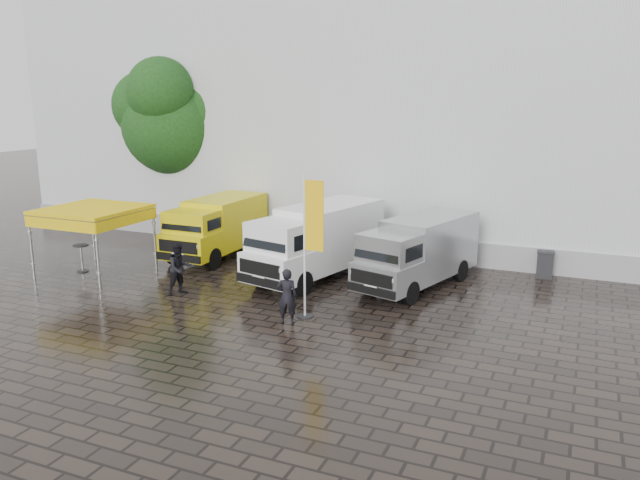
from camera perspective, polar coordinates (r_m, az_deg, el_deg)
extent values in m
plane|color=black|center=(19.54, -0.19, -7.08)|extent=(120.00, 120.00, 0.00)
cube|color=silver|center=(33.26, 14.45, 11.36)|extent=(44.00, 16.00, 12.00)
cube|color=gray|center=(26.09, 10.90, -1.02)|extent=(44.00, 0.15, 1.00)
cylinder|color=silver|center=(27.62, -20.04, 0.73)|extent=(0.10, 0.10, 2.45)
cylinder|color=silver|center=(25.57, -14.87, 0.16)|extent=(0.10, 0.10, 2.45)
cylinder|color=silver|center=(25.48, -24.89, -0.67)|extent=(0.10, 0.10, 2.45)
cylinder|color=silver|center=(23.25, -19.67, -1.43)|extent=(0.10, 0.10, 2.45)
cube|color=yellow|center=(25.18, -20.10, 2.68)|extent=(3.36, 3.36, 0.12)
cube|color=yellow|center=(24.08, -22.74, 1.29)|extent=(3.31, 0.04, 0.40)
cylinder|color=black|center=(19.60, -1.39, -6.96)|extent=(0.50, 0.50, 0.04)
cylinder|color=white|center=(18.96, -1.43, -0.64)|extent=(0.07, 0.07, 4.48)
cube|color=yellow|center=(18.62, -0.52, 2.21)|extent=(0.60, 0.03, 2.15)
cylinder|color=black|center=(32.12, -13.02, 4.66)|extent=(0.63, 0.63, 4.48)
sphere|color=#173310|center=(31.84, -13.31, 10.25)|extent=(4.93, 4.93, 4.93)
sphere|color=#173310|center=(32.90, -13.40, 13.84)|extent=(2.91, 2.91, 2.91)
cylinder|color=black|center=(26.10, -20.96, -1.57)|extent=(0.60, 0.60, 1.07)
cube|color=black|center=(25.12, 19.87, -2.08)|extent=(0.66, 0.66, 1.03)
imported|color=black|center=(18.80, -3.04, -5.16)|extent=(0.72, 0.58, 1.71)
imported|color=black|center=(22.07, -12.71, -2.54)|extent=(1.02, 1.11, 1.84)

